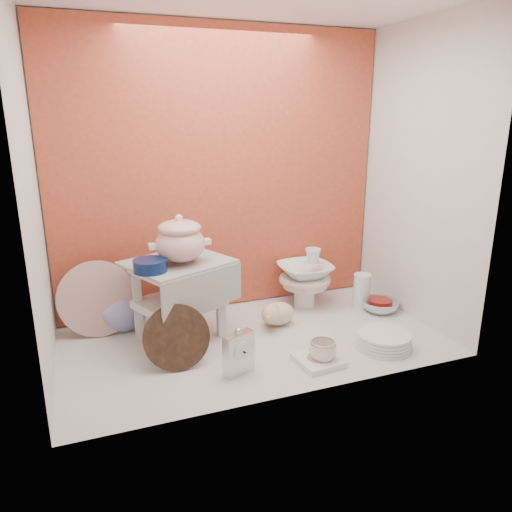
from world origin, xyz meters
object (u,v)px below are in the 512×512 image
Objects in this scene: floral_platter at (97,299)px; crystal_bowl at (380,306)px; step_stool at (179,299)px; dinner_plate_stack at (384,340)px; blue_white_vase at (122,305)px; porcelain_tower at (305,278)px; soup_tureen at (180,239)px; mantel_clock at (239,351)px; plush_pig at (278,313)px; gold_rim_teacup at (323,351)px.

floral_platter reaches higher than crystal_bowl.
dinner_plate_stack is at bearing -51.26° from step_stool.
floral_platter is 1.50m from crystal_bowl.
porcelain_tower is (1.00, -0.06, 0.04)m from blue_white_vase.
mantel_clock is (0.15, -0.40, -0.40)m from soup_tureen.
soup_tureen reaches higher than plush_pig.
blue_white_vase is at bearing 99.98° from mantel_clock.
porcelain_tower is (1.11, -0.02, -0.02)m from floral_platter.
dinner_plate_stack is 0.78× the size of porcelain_tower.
soup_tureen reaches higher than floral_platter.
dinner_plate_stack is at bearing -26.73° from floral_platter.
plush_pig is at bearing 25.92° from mantel_clock.
mantel_clock is 0.91× the size of plush_pig.
gold_rim_teacup is at bearing -30.07° from mantel_clock.
crystal_bowl is (0.57, 0.40, -0.03)m from gold_rim_teacup.
step_stool is 1.80× the size of blue_white_vase.
soup_tureen is (0.01, -0.04, 0.31)m from step_stool.
dinner_plate_stack is at bearing -78.71° from porcelain_tower.
blue_white_vase reaches higher than crystal_bowl.
dinner_plate_stack is (1.23, -0.62, -0.15)m from floral_platter.
soup_tureen is at bearing -102.37° from step_stool.
blue_white_vase is at bearing 117.78° from step_stool.
crystal_bowl is 0.44m from porcelain_tower.
gold_rim_teacup is (0.53, -0.48, -0.14)m from step_stool.
soup_tureen is 1.34× the size of mantel_clock.
blue_white_vase reaches higher than mantel_clock.
dinner_plate_stack is 0.62m from porcelain_tower.
floral_platter is at bearing 178.82° from porcelain_tower.
gold_rim_teacup is at bearing -40.63° from soup_tureen.
plush_pig is at bearing -29.02° from step_stool.
soup_tureen is 0.54m from floral_platter.
step_stool is at bearing 175.77° from crystal_bowl.
mantel_clock is 0.71m from dinner_plate_stack.
crystal_bowl is at bearing -11.84° from blue_white_vase.
soup_tureen is 2.28× the size of gold_rim_teacup.
plush_pig is at bearing -142.24° from porcelain_tower.
dinner_plate_stack is 1.29× the size of crystal_bowl.
gold_rim_teacup is 0.58× the size of crystal_bowl.
floral_platter reaches higher than dinner_plate_stack.
plush_pig is (0.75, -0.25, -0.06)m from blue_white_vase.
floral_platter is 1.85× the size of crystal_bowl.
porcelain_tower reaches higher than dinner_plate_stack.
crystal_bowl is at bearing -2.22° from soup_tureen.
plush_pig is at bearing 176.84° from crystal_bowl.
blue_white_vase is 0.95× the size of dinner_plate_stack.
porcelain_tower is at bearing -3.34° from blue_white_vase.
blue_white_vase is at bearing 168.16° from crystal_bowl.
porcelain_tower is (0.59, 0.58, 0.07)m from mantel_clock.
soup_tureen is at bearing 154.10° from dinner_plate_stack.
floral_platter is at bearing 170.42° from crystal_bowl.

